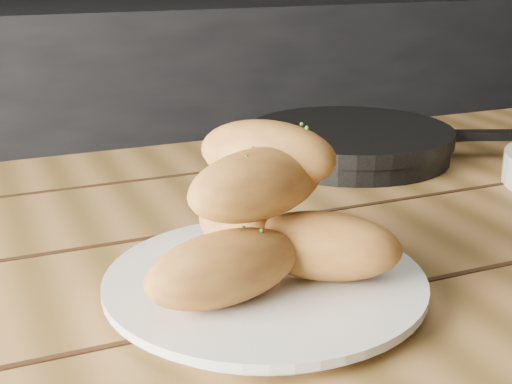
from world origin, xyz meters
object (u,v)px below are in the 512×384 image
at_px(bread_rolls, 262,216).
at_px(skillet, 351,142).
at_px(plate, 265,284).
at_px(table, 400,319).

bearing_deg(bread_rolls, skillet, 50.02).
relative_size(plate, bread_rolls, 1.17).
xyz_separation_m(plate, bread_rolls, (-0.00, 0.00, 0.06)).
bearing_deg(table, bread_rolls, -162.29).
bearing_deg(skillet, table, -108.91).
bearing_deg(plate, skillet, 50.38).
relative_size(plate, skillet, 0.68).
height_order(bread_rolls, skillet, bread_rolls).
bearing_deg(table, plate, -161.43).
bearing_deg(skillet, plate, -129.62).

